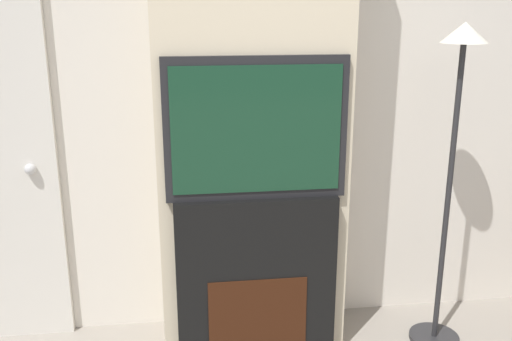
{
  "coord_description": "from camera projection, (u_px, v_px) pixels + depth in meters",
  "views": [
    {
      "loc": [
        -0.35,
        -1.06,
        1.84
      ],
      "look_at": [
        0.0,
        1.59,
        1.05
      ],
      "focal_mm": 40.0,
      "sensor_mm": 36.0,
      "label": 1
    }
  ],
  "objects": [
    {
      "name": "wall_back",
      "position": [
        246.0,
        95.0,
        3.12
      ],
      "size": [
        6.0,
        0.06,
        2.7
      ],
      "color": "silver",
      "rests_on": "ground_plane"
    },
    {
      "name": "floor_lamp",
      "position": [
        454.0,
        137.0,
        2.9
      ],
      "size": [
        0.28,
        0.28,
        1.75
      ],
      "color": "#262628",
      "rests_on": "ground_plane"
    },
    {
      "name": "fireplace",
      "position": [
        256.0,
        281.0,
        2.95
      ],
      "size": [
        0.82,
        0.15,
        0.91
      ],
      "color": "black",
      "rests_on": "ground_plane"
    },
    {
      "name": "television",
      "position": [
        256.0,
        129.0,
        2.72
      ],
      "size": [
        0.88,
        0.07,
        0.69
      ],
      "color": "black",
      "rests_on": "fireplace"
    },
    {
      "name": "chimney_breast",
      "position": [
        251.0,
        102.0,
        2.89
      ],
      "size": [
        0.96,
        0.41,
        2.7
      ],
      "color": "beige",
      "rests_on": "ground_plane"
    }
  ]
}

